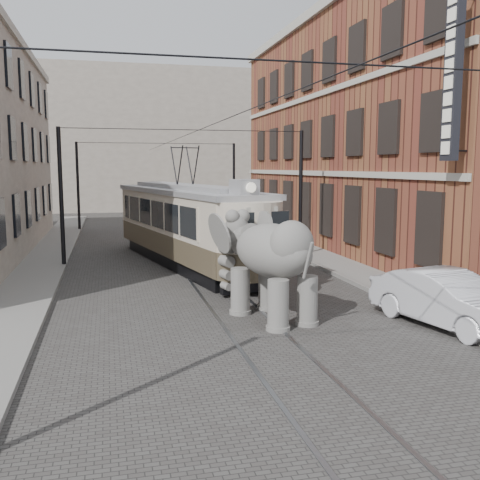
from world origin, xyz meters
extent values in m
plane|color=#403E3B|center=(0.00, 0.00, 0.00)|extent=(120.00, 120.00, 0.00)
cube|color=slate|center=(6.00, 0.00, 0.07)|extent=(2.00, 60.00, 0.15)
cube|color=slate|center=(-6.50, 0.00, 0.07)|extent=(2.00, 60.00, 0.15)
cube|color=brown|center=(11.00, 9.00, 6.00)|extent=(8.00, 26.00, 12.00)
cube|color=gray|center=(0.00, 40.00, 7.00)|extent=(28.00, 10.00, 14.00)
imported|color=silver|center=(5.19, -5.73, 0.76)|extent=(2.64, 4.86, 1.52)
camera|label=1|loc=(-3.67, -18.37, 4.30)|focal=40.76mm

